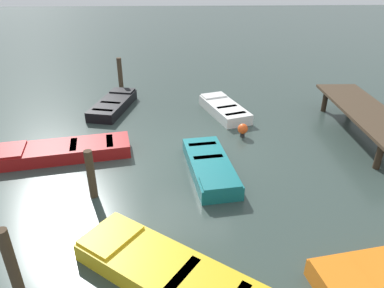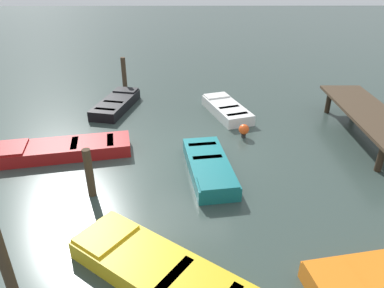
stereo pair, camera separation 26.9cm
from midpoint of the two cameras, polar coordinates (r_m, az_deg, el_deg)
name	(u,v)px [view 2 (the right image)]	position (r m, az deg, el deg)	size (l,w,h in m)	color
ground_plane	(192,154)	(11.43, 0.67, -1.56)	(80.00, 80.00, 0.00)	#33423D
dock_segment	(369,115)	(13.62, 26.90, 4.18)	(5.62, 1.66, 0.95)	#423323
rowboat_teal	(209,167)	(10.33, 3.47, -3.64)	(3.15, 1.54, 0.46)	#14666B
rowboat_white	(226,109)	(14.36, 6.05, 5.53)	(2.91, 1.89, 0.46)	silver
rowboat_yellow	(161,273)	(7.27, -3.83, -19.79)	(3.34, 3.92, 0.46)	gold
rowboat_red	(64,149)	(11.91, -19.09, -0.76)	(1.93, 4.17, 0.46)	maroon
rowboat_black	(116,104)	(15.14, -11.48, 6.30)	(3.11, 1.67, 0.46)	black
mooring_piling_near_right	(124,74)	(17.04, -10.30, 10.83)	(0.21, 0.21, 1.57)	#423323
mooring_piling_near_left	(89,173)	(9.50, -15.25, -4.46)	(0.21, 0.21, 1.35)	#423323
mooring_piling_far_left	(8,275)	(6.77, -26.12, -18.25)	(0.17, 0.17, 2.01)	#423323
marker_buoy	(244,130)	(12.51, 8.87, 2.25)	(0.36, 0.36, 0.48)	#262626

